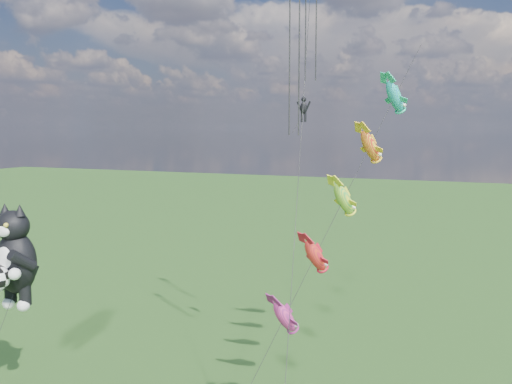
% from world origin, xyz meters
% --- Properties ---
extents(cat_kite_rig, '(2.95, 4.34, 11.31)m').
position_xyz_m(cat_kite_rig, '(-0.33, 0.16, 8.25)').
color(cat_kite_rig, brown).
rests_on(cat_kite_rig, ground).
extents(fish_windsock_rig, '(7.28, 14.32, 20.65)m').
position_xyz_m(fish_windsock_rig, '(16.95, 7.07, 11.57)').
color(fish_windsock_rig, brown).
rests_on(fish_windsock_rig, ground).
extents(parafoil_rig, '(4.78, 17.05, 27.15)m').
position_xyz_m(parafoil_rig, '(13.81, 9.44, 18.85)').
color(parafoil_rig, brown).
rests_on(parafoil_rig, ground).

